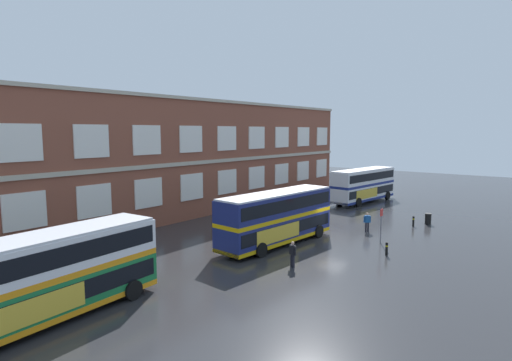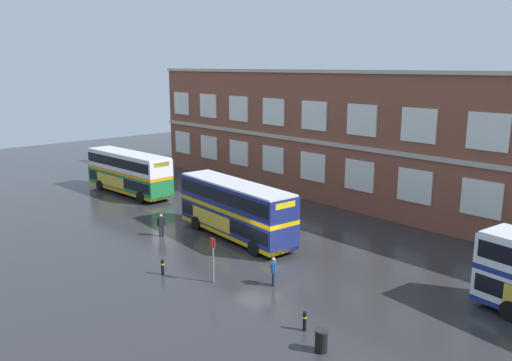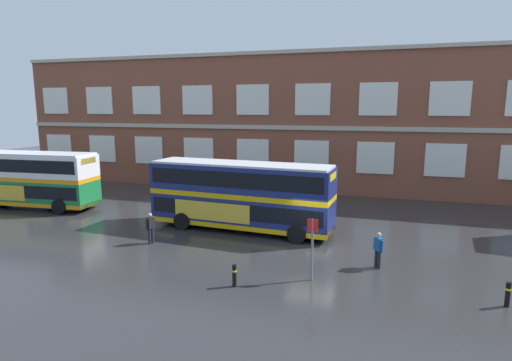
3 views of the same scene
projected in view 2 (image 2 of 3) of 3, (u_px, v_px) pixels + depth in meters
ground_plane at (279, 254)px, 34.35m from camera, size 120.00×120.00×0.00m
brick_terminal_building at (388, 141)px, 45.37m from camera, size 57.07×8.19×11.96m
double_decker_near at (128, 172)px, 50.30m from camera, size 11.15×3.42×4.07m
double_decker_middle at (235, 209)px, 37.38m from camera, size 11.16×3.45×4.07m
waiting_passenger at (161, 224)px, 37.82m from camera, size 0.35×0.63×1.70m
second_passenger at (273, 270)px, 29.29m from camera, size 0.48×0.56×1.70m
bus_stand_flag at (213, 256)px, 29.58m from camera, size 0.44×0.10×2.70m
station_litter_bin at (321, 341)px, 22.59m from camera, size 0.60×0.60×1.03m
safety_bollard_west at (163, 267)px, 30.91m from camera, size 0.19×0.19×0.95m
safety_bollard_east at (305, 321)px, 24.38m from camera, size 0.19×0.19×0.95m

